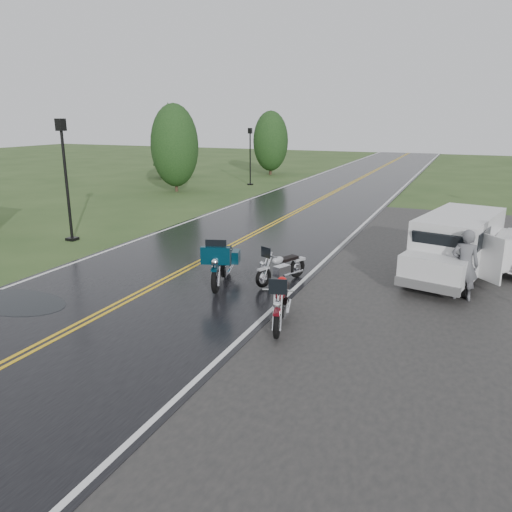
{
  "coord_description": "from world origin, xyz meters",
  "views": [
    {
      "loc": [
        8.1,
        -10.26,
        4.75
      ],
      "look_at": [
        2.8,
        2.0,
        1.0
      ],
      "focal_mm": 35.0,
      "sensor_mm": 36.0,
      "label": 1
    }
  ],
  "objects_px": {
    "motorcycle_silver": "(263,270)",
    "van_white": "(411,254)",
    "motorcycle_teal": "(215,269)",
    "person_at_van": "(465,266)",
    "motorcycle_red": "(277,313)",
    "lamp_post_near_left": "(66,181)",
    "lamp_post_far_left": "(250,156)"
  },
  "relations": [
    {
      "from": "motorcycle_silver",
      "to": "van_white",
      "type": "relative_size",
      "value": 0.39
    },
    {
      "from": "motorcycle_teal",
      "to": "person_at_van",
      "type": "xyz_separation_m",
      "value": [
        6.2,
        2.28,
        0.21
      ]
    },
    {
      "from": "person_at_van",
      "to": "van_white",
      "type": "bearing_deg",
      "value": -19.82
    },
    {
      "from": "van_white",
      "to": "person_at_van",
      "type": "relative_size",
      "value": 2.61
    },
    {
      "from": "person_at_van",
      "to": "motorcycle_red",
      "type": "bearing_deg",
      "value": 50.59
    },
    {
      "from": "motorcycle_red",
      "to": "motorcycle_silver",
      "type": "bearing_deg",
      "value": 102.26
    },
    {
      "from": "van_white",
      "to": "motorcycle_red",
      "type": "bearing_deg",
      "value": -101.66
    },
    {
      "from": "motorcycle_red",
      "to": "van_white",
      "type": "distance_m",
      "value": 5.32
    },
    {
      "from": "lamp_post_near_left",
      "to": "motorcycle_silver",
      "type": "bearing_deg",
      "value": -14.42
    },
    {
      "from": "person_at_van",
      "to": "lamp_post_far_left",
      "type": "xyz_separation_m",
      "value": [
        -14.66,
        19.03,
        1.05
      ]
    },
    {
      "from": "person_at_van",
      "to": "lamp_post_far_left",
      "type": "relative_size",
      "value": 0.48
    },
    {
      "from": "motorcycle_teal",
      "to": "motorcycle_silver",
      "type": "height_order",
      "value": "motorcycle_teal"
    },
    {
      "from": "motorcycle_silver",
      "to": "person_at_van",
      "type": "bearing_deg",
      "value": 37.44
    },
    {
      "from": "motorcycle_red",
      "to": "motorcycle_teal",
      "type": "relative_size",
      "value": 0.88
    },
    {
      "from": "motorcycle_red",
      "to": "motorcycle_silver",
      "type": "xyz_separation_m",
      "value": [
        -1.56,
        2.99,
        -0.08
      ]
    },
    {
      "from": "lamp_post_near_left",
      "to": "lamp_post_far_left",
      "type": "distance_m",
      "value": 17.97
    },
    {
      "from": "motorcycle_teal",
      "to": "lamp_post_far_left",
      "type": "xyz_separation_m",
      "value": [
        -8.47,
        21.31,
        1.26
      ]
    },
    {
      "from": "van_white",
      "to": "motorcycle_teal",
      "type": "bearing_deg",
      "value": -136.64
    },
    {
      "from": "lamp_post_far_left",
      "to": "lamp_post_near_left",
      "type": "bearing_deg",
      "value": -89.17
    },
    {
      "from": "motorcycle_red",
      "to": "lamp_post_near_left",
      "type": "distance_m",
      "value": 12.16
    },
    {
      "from": "van_white",
      "to": "lamp_post_near_left",
      "type": "xyz_separation_m",
      "value": [
        -12.97,
        0.53,
        1.38
      ]
    },
    {
      "from": "motorcycle_teal",
      "to": "lamp_post_far_left",
      "type": "relative_size",
      "value": 0.63
    },
    {
      "from": "motorcycle_teal",
      "to": "person_at_van",
      "type": "bearing_deg",
      "value": 3.26
    },
    {
      "from": "motorcycle_teal",
      "to": "lamp_post_near_left",
      "type": "relative_size",
      "value": 0.53
    },
    {
      "from": "motorcycle_red",
      "to": "person_at_van",
      "type": "bearing_deg",
      "value": 34.54
    },
    {
      "from": "van_white",
      "to": "lamp_post_near_left",
      "type": "bearing_deg",
      "value": -169.53
    },
    {
      "from": "motorcycle_teal",
      "to": "lamp_post_far_left",
      "type": "bearing_deg",
      "value": 94.71
    },
    {
      "from": "motorcycle_teal",
      "to": "person_at_van",
      "type": "relative_size",
      "value": 1.32
    },
    {
      "from": "lamp_post_near_left",
      "to": "motorcycle_red",
      "type": "bearing_deg",
      "value": -26.46
    },
    {
      "from": "motorcycle_silver",
      "to": "lamp_post_far_left",
      "type": "bearing_deg",
      "value": 138.32
    },
    {
      "from": "motorcycle_red",
      "to": "person_at_van",
      "type": "height_order",
      "value": "person_at_van"
    },
    {
      "from": "motorcycle_silver",
      "to": "motorcycle_red",
      "type": "bearing_deg",
      "value": -39.1
    }
  ]
}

